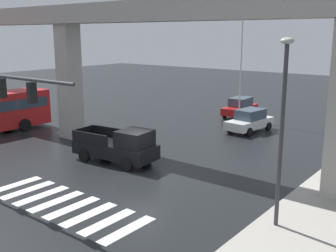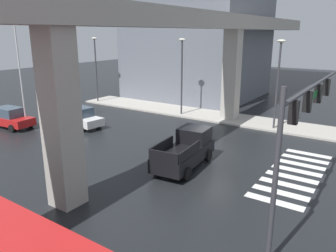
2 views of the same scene
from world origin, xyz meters
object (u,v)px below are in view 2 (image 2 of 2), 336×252
at_px(sedan_white, 80,117).
at_px(sedan_red, 10,118).
at_px(pickup_truck, 186,150).
at_px(street_lamp_mid_block, 182,68).
at_px(street_lamp_near_corner, 278,74).
at_px(street_lamp_far_north, 96,62).
at_px(flagpole, 18,50).
at_px(traffic_signal_mast, 305,112).

bearing_deg(sedan_white, sedan_red, 125.48).
relative_size(pickup_truck, street_lamp_mid_block, 0.73).
bearing_deg(sedan_red, sedan_white, -54.52).
distance_m(pickup_truck, street_lamp_near_corner, 11.36).
height_order(pickup_truck, street_lamp_far_north, street_lamp_far_north).
height_order(street_lamp_near_corner, flagpole, flagpole).
height_order(traffic_signal_mast, street_lamp_far_north, street_lamp_far_north).
xyz_separation_m(street_lamp_mid_block, street_lamp_far_north, (0.00, 11.24, 0.00)).
relative_size(sedan_white, traffic_signal_mast, 0.41).
distance_m(pickup_truck, sedan_white, 12.05).
relative_size(pickup_truck, street_lamp_near_corner, 0.73).
distance_m(sedan_red, flagpole, 5.78).
bearing_deg(street_lamp_far_north, flagpole, -165.86).
relative_size(street_lamp_near_corner, street_lamp_far_north, 1.00).
xyz_separation_m(sedan_white, traffic_signal_mast, (-4.71, -18.69, 3.82)).
height_order(pickup_truck, flagpole, flagpole).
distance_m(traffic_signal_mast, street_lamp_mid_block, 18.84).
bearing_deg(flagpole, pickup_truck, -88.61).
height_order(sedan_white, flagpole, flagpole).
relative_size(sedan_red, street_lamp_near_corner, 0.61).
bearing_deg(street_lamp_mid_block, sedan_red, 139.95).
distance_m(sedan_red, street_lamp_mid_block, 15.65).
bearing_deg(pickup_truck, street_lamp_near_corner, -11.40).
relative_size(sedan_white, street_lamp_mid_block, 0.62).
bearing_deg(pickup_truck, traffic_signal_mast, -109.16).
bearing_deg(street_lamp_mid_block, traffic_signal_mast, -133.47).
bearing_deg(traffic_signal_mast, street_lamp_far_north, 62.52).
height_order(traffic_signal_mast, street_lamp_near_corner, street_lamp_near_corner).
height_order(pickup_truck, street_lamp_near_corner, street_lamp_near_corner).
relative_size(sedan_white, street_lamp_near_corner, 0.62).
xyz_separation_m(sedan_red, traffic_signal_mast, (-1.32, -23.45, 3.82)).
xyz_separation_m(sedan_white, sedan_red, (-3.39, 4.76, 0.00)).
bearing_deg(sedan_red, street_lamp_far_north, 7.16).
bearing_deg(sedan_red, pickup_truck, -86.32).
bearing_deg(sedan_white, street_lamp_near_corner, -59.41).
relative_size(pickup_truck, traffic_signal_mast, 0.48).
distance_m(pickup_truck, sedan_red, 16.61).
xyz_separation_m(street_lamp_near_corner, street_lamp_far_north, (0.00, 20.17, 0.00)).
xyz_separation_m(traffic_signal_mast, flagpole, (2.02, 22.16, 1.77)).
relative_size(street_lamp_far_north, flagpole, 0.64).
bearing_deg(street_lamp_near_corner, pickup_truck, 168.60).
xyz_separation_m(sedan_white, street_lamp_far_north, (8.25, 6.22, 3.70)).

